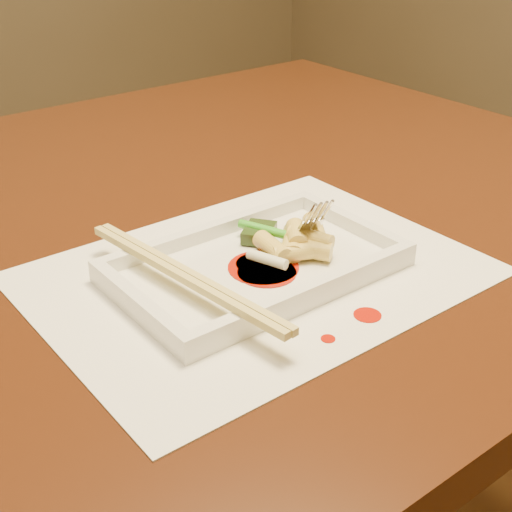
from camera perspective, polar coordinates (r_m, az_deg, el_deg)
table at (r=0.81m, az=-13.05°, el=-4.79°), size 1.40×0.90×0.75m
placemat at (r=0.67m, az=0.00°, el=-1.42°), size 0.40×0.30×0.00m
sauce_splatter_a at (r=0.61m, az=8.90°, el=-4.69°), size 0.02×0.02×0.00m
sauce_splatter_b at (r=0.58m, az=5.78°, el=-6.60°), size 0.01×0.01×0.00m
plate_base at (r=0.66m, az=0.00°, el=-1.06°), size 0.26×0.16×0.01m
plate_rim_far at (r=0.71m, az=-3.66°, el=2.03°), size 0.26×0.01×0.01m
plate_rim_near at (r=0.61m, az=4.28°, el=-2.86°), size 0.26×0.01×0.01m
plate_rim_left at (r=0.60m, az=-9.40°, el=-3.71°), size 0.01×0.14×0.01m
plate_rim_right at (r=0.73m, az=7.69°, el=2.63°), size 0.01×0.14×0.01m
veg_piece at (r=0.71m, az=0.25°, el=1.87°), size 0.05×0.05×0.01m
scallion_white at (r=0.65m, az=0.90°, el=-0.26°), size 0.02×0.04×0.01m
scallion_green at (r=0.69m, az=1.73°, el=1.86°), size 0.04×0.08×0.01m
chopstick_a at (r=0.61m, az=-6.07°, el=-1.62°), size 0.04×0.25×0.01m
chopstick_b at (r=0.62m, az=-5.44°, el=-1.40°), size 0.04×0.25×0.01m
fork at (r=0.68m, az=3.74°, el=7.02°), size 0.09×0.10×0.14m
sauce_blob_0 at (r=0.66m, az=0.59°, el=-0.91°), size 0.07×0.07×0.00m
sauce_blob_1 at (r=0.66m, az=0.29°, el=-0.64°), size 0.04×0.04×0.00m
sauce_blob_2 at (r=0.65m, az=0.88°, el=-1.34°), size 0.05×0.05×0.00m
rice_cake_0 at (r=0.68m, az=2.98°, el=1.14°), size 0.05×0.05×0.02m
rice_cake_1 at (r=0.68m, az=2.87°, el=1.09°), size 0.05×0.05×0.02m
rice_cake_2 at (r=0.68m, az=3.26°, el=1.67°), size 0.04×0.04×0.02m
rice_cake_3 at (r=0.66m, az=3.31°, el=0.31°), size 0.05×0.03×0.02m
rice_cake_4 at (r=0.67m, az=1.32°, el=0.64°), size 0.02×0.05×0.02m
rice_cake_5 at (r=0.68m, az=4.36°, el=1.42°), size 0.03×0.05×0.02m
rice_cake_6 at (r=0.67m, az=4.38°, el=0.53°), size 0.04×0.04×0.02m
rice_cake_7 at (r=0.71m, az=4.72°, el=2.04°), size 0.04×0.05×0.02m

